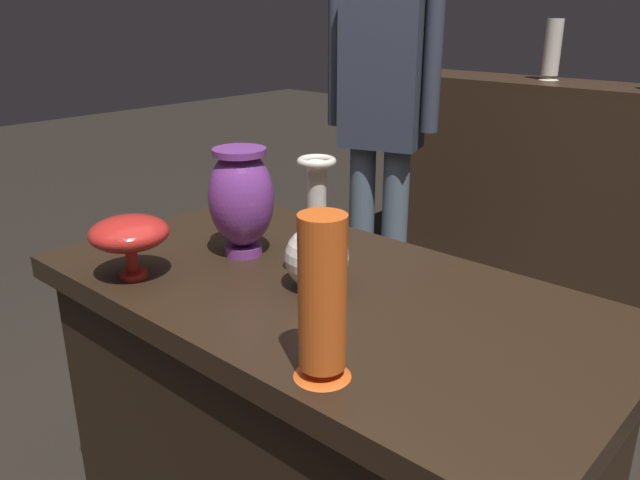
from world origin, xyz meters
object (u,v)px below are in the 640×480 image
vase_tall_behind (322,302)px  vase_right_accent (241,198)px  vase_centerpiece (317,250)px  shelf_vase_left (552,51)px  vase_left_accent (129,234)px  visitor_near_left (382,111)px

vase_tall_behind → vase_right_accent: 0.54m
vase_centerpiece → shelf_vase_left: bearing=102.8°
vase_left_accent → visitor_near_left: bearing=107.2°
vase_tall_behind → vase_left_accent: bearing=177.9°
vase_left_accent → vase_right_accent: bearing=73.7°
vase_centerpiece → visitor_near_left: bearing=121.8°
vase_left_accent → visitor_near_left: visitor_near_left is taller
vase_tall_behind → vase_right_accent: size_ratio=1.06×
vase_right_accent → shelf_vase_left: shelf_vase_left is taller
vase_left_accent → shelf_vase_left: size_ratio=0.57×
vase_centerpiece → visitor_near_left: (-0.77, 1.25, 0.05)m
vase_tall_behind → vase_right_accent: (-0.47, 0.26, 0.01)m
vase_right_accent → shelf_vase_left: bearing=96.8°
vase_centerpiece → shelf_vase_left: 2.33m
vase_tall_behind → shelf_vase_left: bearing=106.5°
vase_tall_behind → vase_left_accent: size_ratio=1.60×
vase_centerpiece → vase_tall_behind: size_ratio=1.03×
vase_centerpiece → shelf_vase_left: (-0.51, 2.26, 0.25)m
vase_centerpiece → visitor_near_left: 1.47m
visitor_near_left → vase_right_accent: bearing=95.4°
vase_right_accent → vase_tall_behind: bearing=-29.0°
visitor_near_left → vase_centerpiece: bearing=103.9°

